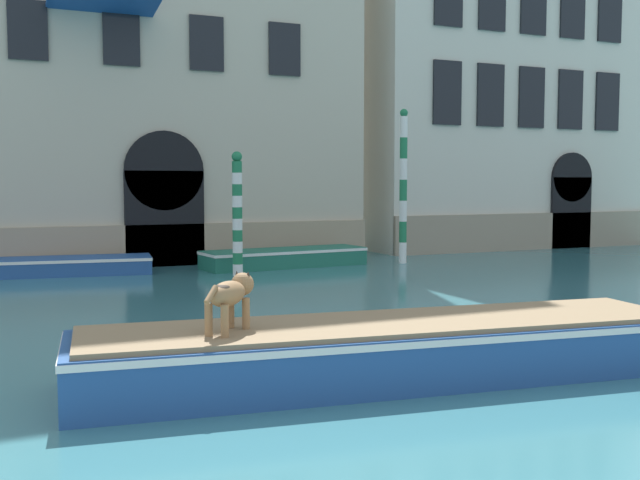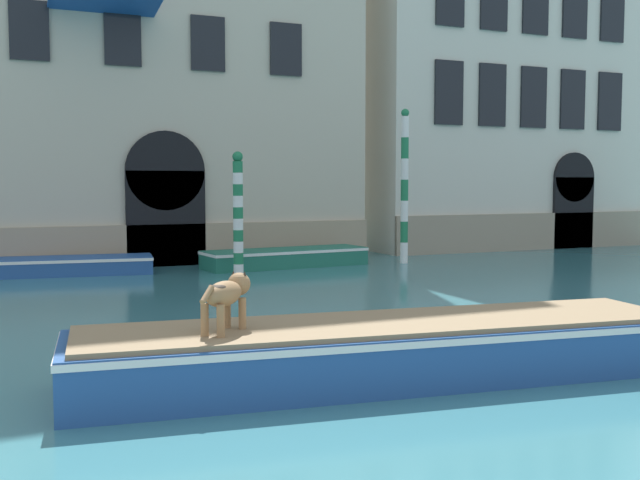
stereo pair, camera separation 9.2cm
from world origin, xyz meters
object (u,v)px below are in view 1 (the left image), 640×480
boat_moored_far (285,257)px  mooring_pole_3 (237,213)px  dog_on_deck (231,294)px  boat_foreground (392,348)px  boat_moored_near_palazzo (52,266)px  mooring_pole_0 (403,186)px

boat_moored_far → mooring_pole_3: 2.72m
dog_on_deck → mooring_pole_3: (3.41, 10.64, 0.48)m
boat_foreground → mooring_pole_3: bearing=89.6°
boat_moored_near_palazzo → mooring_pole_3: bearing=-17.1°
mooring_pole_3 → boat_moored_near_palazzo: bearing=155.8°
dog_on_deck → boat_moored_near_palazzo: bearing=49.8°
boat_foreground → mooring_pole_3: mooring_pole_3 is taller
mooring_pole_0 → mooring_pole_3: (-5.54, -0.90, -0.70)m
dog_on_deck → mooring_pole_0: size_ratio=0.17×
boat_foreground → mooring_pole_3: (1.37, 10.81, 1.27)m
mooring_pole_0 → boat_moored_far: bearing=172.0°
boat_moored_far → mooring_pole_0: size_ratio=1.07×
dog_on_deck → mooring_pole_0: bearing=7.1°
boat_foreground → mooring_pole_0: mooring_pole_0 is taller
dog_on_deck → mooring_pole_0: 14.65m
boat_moored_far → mooring_pole_3: (-1.87, -1.41, 1.38)m
dog_on_deck → boat_moored_near_palazzo: 12.74m
boat_moored_near_palazzo → mooring_pole_3: size_ratio=1.60×
boat_moored_near_palazzo → mooring_pole_0: 10.32m
dog_on_deck → boat_moored_far: 13.19m
boat_foreground → boat_moored_near_palazzo: (-3.13, 12.83, -0.14)m
boat_moored_far → mooring_pole_0: bearing=-13.9°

